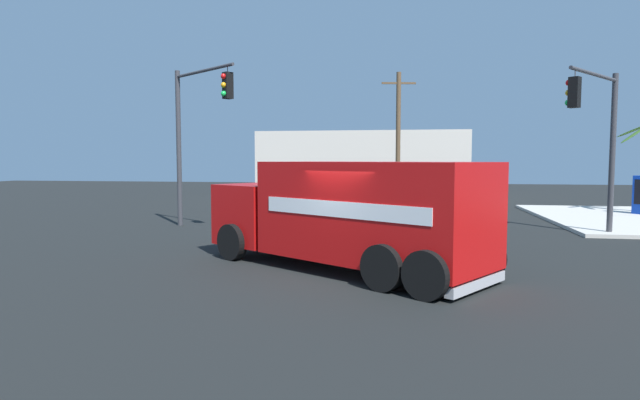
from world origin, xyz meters
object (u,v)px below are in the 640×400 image
at_px(delivery_truck, 349,213).
at_px(traffic_light_secondary, 193,124).
at_px(traffic_light_primary, 600,127).
at_px(utility_pole, 398,135).

bearing_deg(delivery_truck, traffic_light_secondary, 135.01).
height_order(traffic_light_primary, utility_pole, utility_pole).
bearing_deg(utility_pole, traffic_light_primary, -65.05).
xyz_separation_m(traffic_light_primary, traffic_light_secondary, (-14.91, 0.53, 0.31)).
bearing_deg(utility_pole, traffic_light_secondary, -117.92).
bearing_deg(traffic_light_secondary, traffic_light_primary, -2.04).
distance_m(delivery_truck, traffic_light_primary, 10.51).
xyz_separation_m(traffic_light_primary, utility_pole, (-7.10, 15.27, 0.45)).
height_order(delivery_truck, traffic_light_primary, traffic_light_primary).
distance_m(traffic_light_secondary, utility_pole, 16.68).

